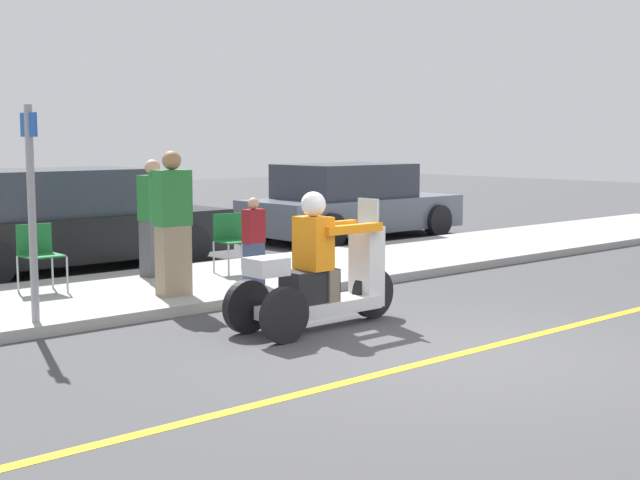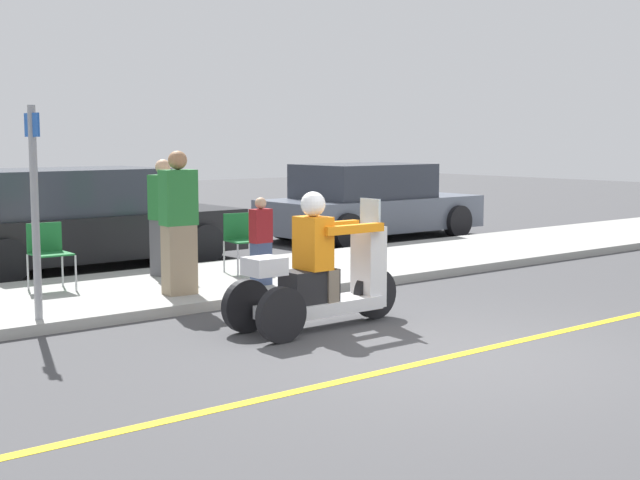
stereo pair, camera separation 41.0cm
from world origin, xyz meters
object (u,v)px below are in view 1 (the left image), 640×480
at_px(spectator_by_tree, 173,226).
at_px(folding_chair_set_back, 232,237).
at_px(folding_chair_curbside, 38,250).
at_px(parked_car_lot_left, 63,222).
at_px(street_sign, 32,205).
at_px(motorcycle_trike, 320,279).
at_px(spectator_far_back, 254,243).
at_px(parked_car_lot_center, 350,203).
at_px(spectator_near_curb, 154,220).

distance_m(spectator_by_tree, folding_chair_set_back, 1.87).
distance_m(folding_chair_curbside, parked_car_lot_left, 2.73).
height_order(folding_chair_set_back, street_sign, street_sign).
distance_m(motorcycle_trike, spectator_by_tree, 2.20).
distance_m(spectator_far_back, spectator_by_tree, 1.19).
height_order(motorcycle_trike, folding_chair_set_back, motorcycle_trike).
bearing_deg(parked_car_lot_left, street_sign, -119.16).
height_order(spectator_by_tree, parked_car_lot_center, spectator_by_tree).
bearing_deg(spectator_near_curb, spectator_far_back, -69.81).
relative_size(spectator_near_curb, spectator_by_tree, 0.92).
bearing_deg(folding_chair_curbside, spectator_near_curb, 3.68).
bearing_deg(motorcycle_trike, street_sign, 143.70).
distance_m(spectator_near_curb, folding_chair_set_back, 1.10).
height_order(spectator_far_back, spectator_by_tree, spectator_by_tree).
distance_m(parked_car_lot_center, street_sign, 9.29).
xyz_separation_m(spectator_near_curb, folding_chair_set_back, (0.96, -0.46, -0.26)).
relative_size(motorcycle_trike, parked_car_lot_center, 0.46).
distance_m(spectator_far_back, folding_chair_curbside, 2.63).
bearing_deg(spectator_by_tree, parked_car_lot_center, 29.98).
bearing_deg(spectator_far_back, motorcycle_trike, -108.56).
relative_size(folding_chair_curbside, folding_chair_set_back, 1.00).
height_order(motorcycle_trike, spectator_near_curb, spectator_near_curb).
relative_size(spectator_near_curb, folding_chair_set_back, 1.93).
xyz_separation_m(parked_car_lot_left, street_sign, (-2.24, -4.02, 0.60)).
bearing_deg(motorcycle_trike, folding_chair_set_back, 70.40).
bearing_deg(spectator_far_back, spectator_near_curb, 110.19).
xyz_separation_m(parked_car_lot_center, parked_car_lot_left, (-6.08, -0.07, 0.02)).
bearing_deg(spectator_by_tree, motorcycle_trike, -77.54).
xyz_separation_m(spectator_near_curb, street_sign, (-2.49, -1.81, 0.44)).
relative_size(spectator_by_tree, parked_car_lot_left, 0.36).
xyz_separation_m(spectator_near_curb, parked_car_lot_center, (5.83, 2.28, -0.18)).
distance_m(folding_chair_set_back, street_sign, 3.77).
height_order(spectator_by_tree, folding_chair_set_back, spectator_by_tree).
xyz_separation_m(spectator_by_tree, parked_car_lot_left, (0.35, 3.65, -0.23)).
distance_m(spectator_near_curb, parked_car_lot_left, 2.23).
height_order(folding_chair_curbside, folding_chair_set_back, same).
height_order(parked_car_lot_left, street_sign, street_sign).
relative_size(spectator_far_back, parked_car_lot_center, 0.25).
distance_m(spectator_far_back, folding_chair_set_back, 1.12).
bearing_deg(spectator_by_tree, parked_car_lot_left, 84.45).
xyz_separation_m(motorcycle_trike, street_sign, (-2.36, 1.73, 0.80)).
bearing_deg(street_sign, folding_chair_curbside, 64.60).
distance_m(folding_chair_curbside, parked_car_lot_center, 7.88).
xyz_separation_m(spectator_far_back, spectator_by_tree, (-1.15, 0.06, 0.29)).
height_order(folding_chair_set_back, parked_car_lot_center, parked_car_lot_center).
bearing_deg(parked_car_lot_left, spectator_far_back, -77.85).
bearing_deg(motorcycle_trike, folding_chair_curbside, 114.25).
distance_m(motorcycle_trike, folding_chair_curbside, 3.77).
relative_size(spectator_by_tree, folding_chair_set_back, 2.10).
distance_m(motorcycle_trike, folding_chair_set_back, 3.28).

